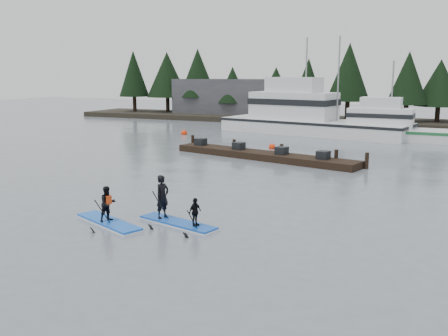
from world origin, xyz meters
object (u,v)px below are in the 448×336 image
at_px(fishing_boat_large, 308,125).
at_px(paddleboard_solo, 108,212).
at_px(floating_dock, 263,155).
at_px(fishing_boat_medium, 392,133).
at_px(paddleboard_duo, 174,209).

bearing_deg(fishing_boat_large, paddleboard_solo, -78.15).
distance_m(fishing_boat_large, floating_dock, 15.63).
distance_m(fishing_boat_medium, paddleboard_solo, 31.69).
height_order(fishing_boat_large, fishing_boat_medium, fishing_boat_large).
xyz_separation_m(floating_dock, paddleboard_duo, (1.88, -15.41, 0.36)).
xyz_separation_m(fishing_boat_medium, floating_dock, (-6.98, -14.35, -0.29)).
relative_size(fishing_boat_large, floating_dock, 1.36).
xyz_separation_m(fishing_boat_medium, paddleboard_duo, (-5.09, -29.76, 0.07)).
bearing_deg(floating_dock, paddleboard_duo, -69.04).
bearing_deg(paddleboard_duo, paddleboard_solo, -139.77).
distance_m(fishing_boat_large, fishing_boat_medium, 8.02).
relative_size(paddleboard_solo, paddleboard_duo, 1.00).
distance_m(fishing_boat_medium, paddleboard_duo, 30.19).
xyz_separation_m(fishing_boat_large, paddleboard_duo, (2.83, -31.00, -0.19)).
distance_m(fishing_boat_large, paddleboard_duo, 31.13).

